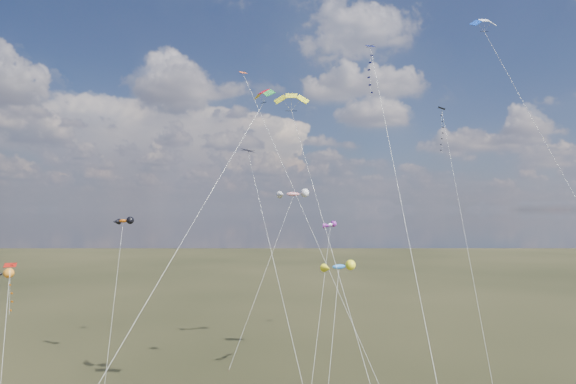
{
  "coord_description": "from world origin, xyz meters",
  "views": [
    {
      "loc": [
        -0.08,
        -31.31,
        17.28
      ],
      "look_at": [
        0.0,
        18.0,
        19.0
      ],
      "focal_mm": 32.0,
      "sensor_mm": 36.0,
      "label": 1
    }
  ],
  "objects": [
    {
      "name": "parafoil_tricolor",
      "position": [
        -2.23,
        12.97,
        27.39
      ],
      "size": [
        13.61,
        19.46,
        28.18
      ],
      "color": "yellow",
      "rests_on": "ground"
    },
    {
      "name": "novelty_white_purple",
      "position": [
        4.35,
        21.41,
        15.66
      ],
      "size": [
        3.5,
        10.19,
        16.13
      ],
      "color": "white",
      "rests_on": "ground"
    },
    {
      "name": "diamond_red_low",
      "position": [
        -23.84,
        12.8,
        10.1
      ],
      "size": [
        3.6,
        7.66,
        12.67
      ],
      "color": "#A9150B",
      "rests_on": "ground"
    },
    {
      "name": "diamond_navy_tall",
      "position": [
        7.77,
        14.3,
        28.09
      ],
      "size": [
        0.99,
        29.54,
        33.0
      ],
      "color": "#11174D",
      "rests_on": "ground"
    },
    {
      "name": "parafoil_blue_white",
      "position": [
        19.67,
        19.18,
        36.05
      ],
      "size": [
        6.66,
        23.91,
        36.92
      ],
      "color": "#0E3EBF",
      "rests_on": "ground"
    },
    {
      "name": "novelty_redwhite_stripe",
      "position": [
        0.67,
        33.91,
        19.26
      ],
      "size": [
        9.0,
        10.97,
        19.94
      ],
      "color": "red",
      "rests_on": "ground"
    },
    {
      "name": "novelty_blue_yellow",
      "position": [
        4.23,
        11.55,
        12.51
      ],
      "size": [
        3.3,
        7.58,
        13.04
      ],
      "color": "blue",
      "rests_on": "ground"
    },
    {
      "name": "diamond_black_high",
      "position": [
        19.68,
        32.88,
        25.98
      ],
      "size": [
        1.66,
        19.34,
        30.51
      ],
      "color": "black",
      "rests_on": "ground"
    },
    {
      "name": "parafoil_yellow",
      "position": [
        0.3,
        11.01,
        26.68
      ],
      "size": [
        7.95,
        13.82,
        27.47
      ],
      "color": "yellow",
      "rests_on": "ground"
    },
    {
      "name": "novelty_orange_black",
      "position": [
        -19.07,
        28.02,
        15.93
      ],
      "size": [
        2.71,
        10.5,
        16.49
      ],
      "color": "#DD6010",
      "rests_on": "ground"
    },
    {
      "name": "diamond_orange_center",
      "position": [
        -0.56,
        21.68,
        22.13
      ],
      "size": [
        14.53,
        18.93,
        33.47
      ],
      "color": "#DF4E17",
      "rests_on": "ground"
    },
    {
      "name": "diamond_black_mid",
      "position": [
        -2.12,
        11.6,
        16.92
      ],
      "size": [
        6.71,
        13.62,
        22.82
      ],
      "color": "black",
      "rests_on": "ground"
    }
  ]
}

